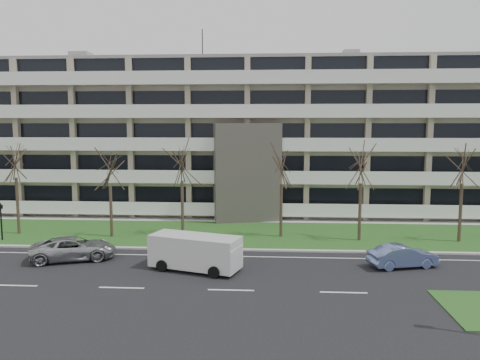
# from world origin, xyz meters

# --- Properties ---
(ground) EXTENTS (160.00, 160.00, 0.00)m
(ground) POSITION_xyz_m (0.00, 0.00, 0.00)
(ground) COLOR black
(ground) RESTS_ON ground
(grass_verge) EXTENTS (90.00, 10.00, 0.06)m
(grass_verge) POSITION_xyz_m (0.00, 13.00, 0.03)
(grass_verge) COLOR #214818
(grass_verge) RESTS_ON ground
(curb) EXTENTS (90.00, 0.35, 0.12)m
(curb) POSITION_xyz_m (0.00, 8.00, 0.06)
(curb) COLOR #B2B2AD
(curb) RESTS_ON ground
(sidewalk) EXTENTS (90.00, 2.00, 0.08)m
(sidewalk) POSITION_xyz_m (0.00, 18.50, 0.04)
(sidewalk) COLOR #B2B2AD
(sidewalk) RESTS_ON ground
(lane_edge_line) EXTENTS (90.00, 0.12, 0.01)m
(lane_edge_line) POSITION_xyz_m (0.00, 6.50, 0.01)
(lane_edge_line) COLOR white
(lane_edge_line) RESTS_ON ground
(apartment_building) EXTENTS (60.50, 15.10, 18.75)m
(apartment_building) POSITION_xyz_m (-0.01, 25.32, 7.61)
(apartment_building) COLOR tan
(apartment_building) RESTS_ON ground
(silver_pickup) EXTENTS (5.93, 4.09, 1.50)m
(silver_pickup) POSITION_xyz_m (-10.84, 5.14, 0.75)
(silver_pickup) COLOR #A0A3A7
(silver_pickup) RESTS_ON ground
(blue_sedan) EXTENTS (4.53, 2.57, 1.41)m
(blue_sedan) POSITION_xyz_m (10.39, 4.76, 0.71)
(blue_sedan) COLOR #6B7DBA
(blue_sedan) RESTS_ON ground
(white_van) EXTENTS (5.87, 3.62, 2.14)m
(white_van) POSITION_xyz_m (-2.41, 3.40, 1.28)
(white_van) COLOR silver
(white_van) RESTS_ON ground
(pedestrian_signal) EXTENTS (0.33, 0.29, 2.94)m
(pedestrian_signal) POSITION_xyz_m (-18.45, 9.77, 1.87)
(pedestrian_signal) COLOR black
(pedestrian_signal) RESTS_ON ground
(tree_1) EXTENTS (4.14, 4.14, 8.27)m
(tree_1) POSITION_xyz_m (-18.29, 11.93, 6.43)
(tree_1) COLOR #382B21
(tree_1) RESTS_ON ground
(tree_2) EXTENTS (3.67, 3.67, 7.33)m
(tree_2) POSITION_xyz_m (-10.40, 11.40, 5.70)
(tree_2) COLOR #382B21
(tree_2) RESTS_ON ground
(tree_3) EXTENTS (3.97, 3.97, 7.93)m
(tree_3) POSITION_xyz_m (-4.88, 12.32, 6.17)
(tree_3) COLOR #382B21
(tree_3) RESTS_ON ground
(tree_4) EXTENTS (3.78, 3.78, 7.55)m
(tree_4) POSITION_xyz_m (2.99, 12.23, 5.87)
(tree_4) COLOR #382B21
(tree_4) RESTS_ON ground
(tree_5) EXTENTS (3.97, 3.97, 7.94)m
(tree_5) POSITION_xyz_m (8.96, 11.38, 6.17)
(tree_5) COLOR #382B21
(tree_5) RESTS_ON ground
(tree_6) EXTENTS (4.00, 4.00, 8.00)m
(tree_6) POSITION_xyz_m (16.45, 11.43, 6.22)
(tree_6) COLOR #382B21
(tree_6) RESTS_ON ground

